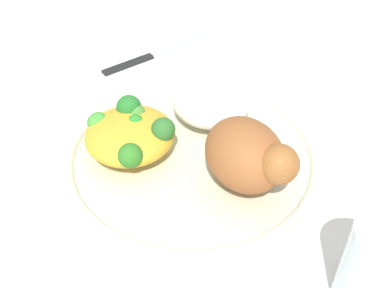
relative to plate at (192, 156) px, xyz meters
The scene contains 8 objects.
ground_plane 0.01m from the plate, ahead, with size 2.00×2.00×0.00m, color white.
plate is the anchor object (origin of this frame).
roasted_chicken 0.08m from the plate, 20.45° to the left, with size 0.10×0.07×0.07m.
rice_pile 0.07m from the plate, 130.93° to the left, with size 0.09×0.09×0.04m, color white.
mac_cheese_with_broccoli 0.07m from the plate, 123.82° to the right, with size 0.10×0.10×0.05m.
fork 0.18m from the plate, 166.54° to the left, with size 0.03×0.14×0.01m.
knife 0.23m from the plate, 165.52° to the left, with size 0.04×0.19×0.01m.
water_glass 0.23m from the plate, 11.30° to the left, with size 0.06×0.06×0.09m, color silver.
Camera 1 is at (0.34, -0.19, 0.38)m, focal length 45.25 mm.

